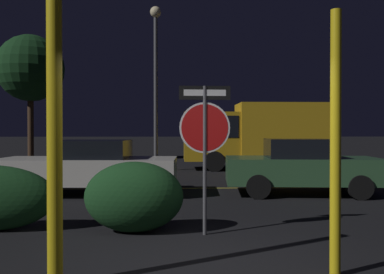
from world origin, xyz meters
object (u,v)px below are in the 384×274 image
Objects in this scene: yellow_pole_left at (55,137)px; yellow_pole_right at (336,143)px; passing_car_2 at (89,167)px; stop_sign at (205,129)px; delivery_truck at (253,133)px; hedge_bush_2 at (134,197)px; passing_car_3 at (301,166)px; street_lamp at (156,63)px; tree_0 at (30,69)px.

yellow_pole_left is 3.11m from yellow_pole_right.
yellow_pole_right is 7.70m from passing_car_2.
stop_sign is 12.14m from delivery_truck.
passing_car_2 is (-1.57, 4.26, 0.14)m from hedge_bush_2.
yellow_pole_right reaches higher than passing_car_3.
passing_car_3 is (4.61, 6.50, -0.86)m from yellow_pole_left.
delivery_truck reaches higher than passing_car_2.
street_lamp reaches higher than stop_sign.
yellow_pole_right is 21.37m from tree_0.
passing_car_3 is at bearing -58.89° from street_lamp.
street_lamp is at bearing 90.46° from hedge_bush_2.
yellow_pole_left reaches higher than yellow_pole_right.
yellow_pole_right is 6.52m from passing_car_3.
passing_car_2 reaches higher than hedge_bush_2.
stop_sign is 5.24m from passing_car_3.
yellow_pole_left is 14.76m from delivery_truck.
yellow_pole_left is 0.76× the size of passing_car_3.
passing_car_3 is (5.57, -0.20, 0.01)m from passing_car_2.
hedge_bush_2 is 4.55m from passing_car_2.
passing_car_3 is at bearing 54.68° from yellow_pole_left.
passing_car_2 is 5.57m from passing_car_3.
yellow_pole_right is at bearing 3.86° from yellow_pole_left.
hedge_bush_2 is 0.39× the size of passing_car_3.
tree_0 is (-8.24, 16.77, 3.38)m from stop_sign.
tree_0 reaches higher than stop_sign.
street_lamp is (-0.09, 10.83, 3.91)m from hedge_bush_2.
hedge_bush_2 is 0.24× the size of street_lamp.
tree_0 is (-9.59, 18.77, 3.54)m from yellow_pole_right.
hedge_bush_2 is at bearing -38.90° from passing_car_3.
delivery_truck is 0.90× the size of tree_0.
yellow_pole_right is at bearing 173.63° from delivery_truck.
hedge_bush_2 is 0.34× the size of passing_car_2.
yellow_pole_left is 0.46× the size of street_lamp.
stop_sign is at bearing -146.12° from passing_car_2.
passing_car_2 is 0.70× the size of street_lamp.
passing_car_2 is at bearing -65.79° from tree_0.
tree_0 reaches higher than passing_car_2.
yellow_pole_right is 1.88× the size of hedge_bush_2.
hedge_bush_2 is at bearing -66.78° from tree_0.
yellow_pole_right is at bearing -57.45° from stop_sign.
passing_car_2 is at bearing 119.75° from stop_sign.
yellow_pole_right reaches higher than stop_sign.
tree_0 is at bearing 114.74° from stop_sign.
stop_sign is at bearing 51.49° from yellow_pole_left.
street_lamp reaches higher than passing_car_3.
tree_0 reaches higher than passing_car_3.
street_lamp is at bearing 87.73° from yellow_pole_left.
tree_0 reaches higher than street_lamp.
stop_sign is 0.78× the size of yellow_pole_right.
hedge_bush_2 is at bearing 160.74° from delivery_truck.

